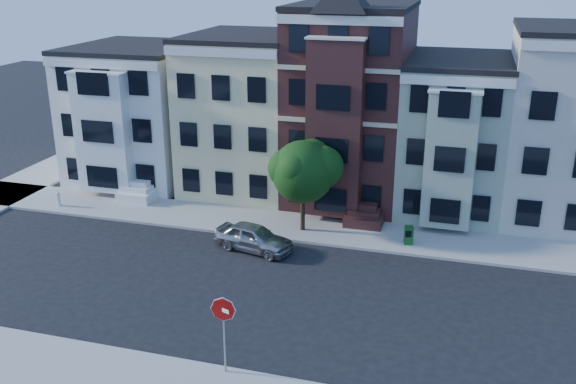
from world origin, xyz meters
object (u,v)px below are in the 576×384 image
(newspaper_box, at_px, (409,235))
(stop_sign, at_px, (224,330))
(street_tree, at_px, (303,176))
(fire_hydrant, at_px, (59,200))
(parked_car, at_px, (254,237))

(newspaper_box, height_order, stop_sign, stop_sign)
(street_tree, bearing_deg, fire_hydrant, -177.86)
(fire_hydrant, height_order, stop_sign, stop_sign)
(newspaper_box, bearing_deg, parked_car, -174.21)
(stop_sign, bearing_deg, fire_hydrant, 160.42)
(newspaper_box, height_order, fire_hydrant, newspaper_box)
(fire_hydrant, bearing_deg, newspaper_box, 0.74)
(street_tree, xyz_separation_m, stop_sign, (0.67, -13.85, -1.47))
(parked_car, xyz_separation_m, stop_sign, (2.56, -10.75, 1.19))
(parked_car, distance_m, newspaper_box, 8.41)
(street_tree, height_order, stop_sign, street_tree)
(parked_car, bearing_deg, fire_hydrant, 92.79)
(parked_car, distance_m, fire_hydrant, 14.04)
(parked_car, xyz_separation_m, fire_hydrant, (-13.81, 2.51, -0.22))
(street_tree, bearing_deg, parked_car, -121.41)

